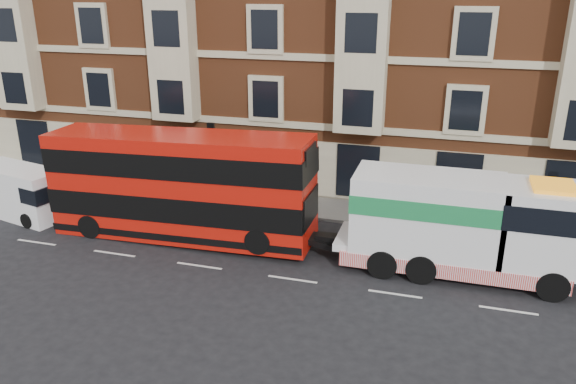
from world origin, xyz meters
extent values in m
plane|color=black|center=(0.00, 0.00, 0.00)|extent=(120.00, 120.00, 0.00)
cube|color=slate|center=(0.00, 7.50, 0.07)|extent=(90.00, 3.00, 0.15)
cube|color=brown|center=(0.50, 15.00, 9.00)|extent=(45.00, 12.00, 18.00)
cylinder|color=black|center=(-6.00, 6.20, 2.15)|extent=(0.14, 0.14, 4.00)
cube|color=black|center=(-6.00, 6.20, 4.25)|extent=(0.35, 0.15, 0.50)
cube|color=red|center=(-5.89, 2.40, 2.50)|extent=(11.94, 2.66, 4.69)
cube|color=black|center=(-5.89, 2.40, 1.81)|extent=(11.98, 2.72, 1.12)
cube|color=black|center=(-5.89, 2.40, 3.73)|extent=(11.98, 2.72, 1.07)
cylinder|color=black|center=(-9.94, 1.19, 0.55)|extent=(1.11, 0.34, 1.11)
cylinder|color=black|center=(-9.94, 3.60, 0.55)|extent=(1.11, 0.34, 1.11)
cylinder|color=black|center=(-1.84, 1.19, 0.87)|extent=(1.11, 0.34, 1.11)
cylinder|color=black|center=(-1.84, 3.60, 0.87)|extent=(1.11, 0.34, 1.11)
cube|color=white|center=(6.11, 2.40, 1.01)|extent=(9.59, 2.45, 0.32)
cube|color=white|center=(9.20, 2.40, 2.40)|extent=(3.41, 2.66, 3.09)
cube|color=white|center=(4.83, 2.40, 2.45)|extent=(5.75, 2.66, 3.09)
cube|color=#1C8043|center=(4.83, 2.40, 2.98)|extent=(5.81, 2.70, 0.75)
cube|color=red|center=(5.90, 2.40, 0.64)|extent=(8.53, 2.72, 0.59)
cylinder|color=black|center=(9.52, 1.19, 0.59)|extent=(1.17, 0.37, 1.17)
cylinder|color=black|center=(9.52, 3.60, 0.59)|extent=(1.17, 0.37, 1.17)
cylinder|color=black|center=(4.83, 1.19, 0.59)|extent=(1.17, 0.43, 1.17)
cylinder|color=black|center=(4.83, 3.60, 0.59)|extent=(1.17, 0.43, 1.17)
cylinder|color=black|center=(3.34, 1.19, 0.59)|extent=(1.17, 0.43, 1.17)
cylinder|color=black|center=(3.34, 3.60, 0.59)|extent=(1.17, 0.43, 1.17)
cube|color=white|center=(-14.79, 2.50, 1.25)|extent=(5.12, 2.95, 2.50)
cylinder|color=black|center=(-16.09, 3.73, 0.37)|extent=(0.77, 0.40, 0.73)
cylinder|color=black|center=(-13.49, 1.27, 0.37)|extent=(0.77, 0.40, 0.73)
cylinder|color=black|center=(-13.09, 3.05, 0.37)|extent=(0.77, 0.40, 0.73)
imported|color=#1A1933|center=(-10.37, 7.35, 1.07)|extent=(0.78, 0.65, 1.83)
camera|label=1|loc=(5.34, -18.78, 10.87)|focal=35.00mm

